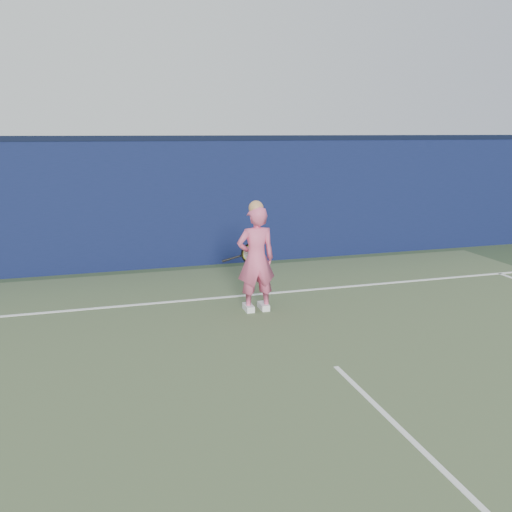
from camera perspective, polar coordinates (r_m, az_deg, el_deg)
name	(u,v)px	position (r m, az deg, el deg)	size (l,w,h in m)	color
ground	(378,409)	(5.69, 12.74, -15.41)	(80.00, 80.00, 0.00)	#31452A
backstop_wall	(226,202)	(11.22, -3.20, 5.65)	(24.00, 0.40, 2.50)	#0D153A
wall_cap	(225,138)	(11.13, -3.29, 12.31)	(24.00, 0.42, 0.10)	black
player	(256,259)	(8.12, 0.00, -0.29)	(0.59, 0.39, 1.69)	#E35881
racket	(249,254)	(8.50, -0.76, 0.22)	(0.61, 0.17, 0.33)	black
court_lines	(396,425)	(5.44, 14.49, -16.80)	(11.00, 12.04, 0.01)	white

